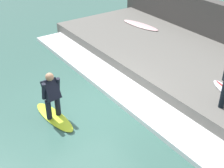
% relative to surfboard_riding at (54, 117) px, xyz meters
% --- Properties ---
extents(ground_plane, '(28.00, 28.00, 0.00)m').
position_rel_surfboard_riding_xyz_m(ground_plane, '(1.12, -0.34, -0.03)').
color(ground_plane, '#386056').
extents(concrete_ledge, '(4.40, 12.70, 0.50)m').
position_rel_surfboard_riding_xyz_m(concrete_ledge, '(5.27, -0.34, 0.22)').
color(concrete_ledge, '#66635E').
rests_on(concrete_ledge, ground_plane).
extents(wave_foam_crest, '(1.18, 12.06, 0.16)m').
position_rel_surfboard_riding_xyz_m(wave_foam_crest, '(2.48, -0.34, 0.05)').
color(wave_foam_crest, white).
rests_on(wave_foam_crest, ground_plane).
extents(surfboard_riding, '(0.68, 1.85, 0.06)m').
position_rel_surfboard_riding_xyz_m(surfboard_riding, '(0.00, 0.00, 0.00)').
color(surfboard_riding, '#BFE02D').
rests_on(surfboard_riding, ground_plane).
extents(surfer_riding, '(0.56, 0.51, 1.43)m').
position_rel_surfboard_riding_xyz_m(surfer_riding, '(-0.00, 0.00, 0.82)').
color(surfer_riding, black).
rests_on(surfer_riding, surfboard_riding).
extents(surfboard_spare, '(0.86, 2.09, 0.06)m').
position_rel_surfboard_riding_xyz_m(surfboard_spare, '(6.08, 3.49, 0.50)').
color(surfboard_spare, beige).
rests_on(surfboard_spare, concrete_ledge).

